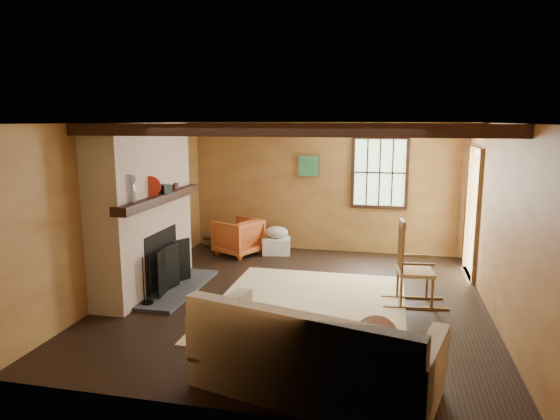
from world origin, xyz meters
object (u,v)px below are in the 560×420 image
(sofa, at_px, (313,360))
(armchair, at_px, (238,237))
(fireplace, at_px, (145,214))
(rocking_chair, at_px, (412,268))
(laundry_basket, at_px, (277,246))

(sofa, relative_size, armchair, 3.20)
(fireplace, xyz_separation_m, sofa, (2.80, -2.31, -0.79))
(fireplace, height_order, rocking_chair, fireplace)
(fireplace, height_order, laundry_basket, fireplace)
(rocking_chair, bearing_deg, armchair, 51.98)
(fireplace, xyz_separation_m, armchair, (0.73, 2.08, -0.77))
(sofa, distance_m, laundry_basket, 4.80)
(rocking_chair, relative_size, armchair, 1.59)
(armchair, bearing_deg, fireplace, 7.04)
(sofa, bearing_deg, fireplace, 155.48)
(fireplace, distance_m, sofa, 3.71)
(fireplace, relative_size, rocking_chair, 2.06)
(laundry_basket, bearing_deg, sofa, -73.14)
(rocking_chair, distance_m, sofa, 2.68)
(rocking_chair, height_order, laundry_basket, rocking_chair)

